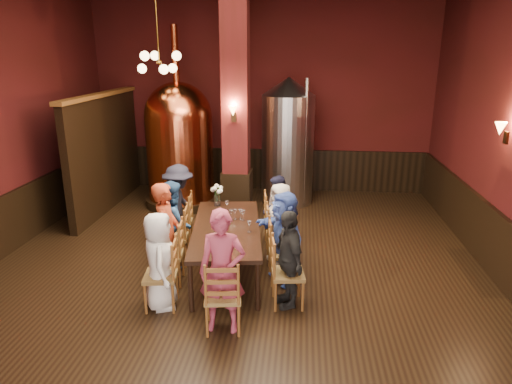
# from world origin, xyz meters

# --- Properties ---
(room) EXTENTS (10.00, 10.02, 4.50)m
(room) POSITION_xyz_m (0.00, 0.00, 2.25)
(room) COLOR black
(room) RESTS_ON ground
(wainscot_back) EXTENTS (7.90, 0.08, 1.00)m
(wainscot_back) POSITION_xyz_m (0.00, 4.96, 0.50)
(wainscot_back) COLOR black
(wainscot_back) RESTS_ON ground
(column) EXTENTS (0.58, 0.58, 4.50)m
(column) POSITION_xyz_m (-0.30, 2.80, 2.25)
(column) COLOR #4A0F12
(column) RESTS_ON ground
(partition) EXTENTS (0.22, 3.50, 2.40)m
(partition) POSITION_xyz_m (-3.20, 3.20, 1.20)
(partition) COLOR black
(partition) RESTS_ON ground
(pendant_cluster) EXTENTS (0.90, 0.90, 1.70)m
(pendant_cluster) POSITION_xyz_m (-1.80, 2.90, 3.10)
(pendant_cluster) COLOR #A57226
(pendant_cluster) RESTS_ON room
(sconce_wall) EXTENTS (0.20, 0.20, 0.36)m
(sconce_wall) POSITION_xyz_m (3.90, 0.80, 2.20)
(sconce_wall) COLOR black
(sconce_wall) RESTS_ON room
(sconce_column) EXTENTS (0.20, 0.20, 0.36)m
(sconce_column) POSITION_xyz_m (-0.30, 2.50, 2.20)
(sconce_column) COLOR black
(sconce_column) RESTS_ON column
(dining_table) EXTENTS (1.31, 2.51, 0.75)m
(dining_table) POSITION_xyz_m (-0.12, 0.40, 0.69)
(dining_table) COLOR black
(dining_table) RESTS_ON ground
(chair_0) EXTENTS (0.52, 0.52, 0.92)m
(chair_0) POSITION_xyz_m (-0.83, -0.70, 0.46)
(chair_0) COLOR brown
(chair_0) RESTS_ON ground
(person_0) EXTENTS (0.60, 0.75, 1.34)m
(person_0) POSITION_xyz_m (-0.83, -0.70, 0.67)
(person_0) COLOR white
(person_0) RESTS_ON ground
(chair_1) EXTENTS (0.52, 0.52, 0.92)m
(chair_1) POSITION_xyz_m (-0.92, -0.04, 0.46)
(chair_1) COLOR brown
(chair_1) RESTS_ON ground
(person_1) EXTENTS (0.43, 0.60, 1.54)m
(person_1) POSITION_xyz_m (-0.92, -0.04, 0.77)
(person_1) COLOR #A2361B
(person_1) RESTS_ON ground
(chair_2) EXTENTS (0.52, 0.52, 0.92)m
(chair_2) POSITION_xyz_m (-1.01, 0.61, 0.46)
(chair_2) COLOR brown
(chair_2) RESTS_ON ground
(person_2) EXTENTS (0.57, 0.75, 1.38)m
(person_2) POSITION_xyz_m (-1.01, 0.61, 0.69)
(person_2) COLOR navy
(person_2) RESTS_ON ground
(chair_3) EXTENTS (0.52, 0.52, 0.92)m
(chair_3) POSITION_xyz_m (-1.10, 1.28, 0.46)
(chair_3) COLOR brown
(chair_3) RESTS_ON ground
(person_3) EXTENTS (0.65, 1.01, 1.48)m
(person_3) POSITION_xyz_m (-1.10, 1.28, 0.74)
(person_3) COLOR black
(person_3) RESTS_ON ground
(chair_4) EXTENTS (0.52, 0.52, 0.92)m
(chair_4) POSITION_xyz_m (0.86, -0.48, 0.46)
(chair_4) COLOR brown
(chair_4) RESTS_ON ground
(person_4) EXTENTS (0.61, 0.86, 1.35)m
(person_4) POSITION_xyz_m (0.86, -0.48, 0.68)
(person_4) COLOR black
(person_4) RESTS_ON ground
(chair_5) EXTENTS (0.52, 0.52, 0.92)m
(chair_5) POSITION_xyz_m (0.77, 0.19, 0.46)
(chair_5) COLOR brown
(chair_5) RESTS_ON ground
(person_5) EXTENTS (0.98, 1.34, 1.40)m
(person_5) POSITION_xyz_m (0.77, 0.19, 0.70)
(person_5) COLOR #3954AC
(person_5) RESTS_ON ground
(chair_6) EXTENTS (0.52, 0.52, 0.92)m
(chair_6) POSITION_xyz_m (0.68, 0.84, 0.46)
(chair_6) COLOR brown
(chair_6) RESTS_ON ground
(person_6) EXTENTS (0.68, 0.77, 1.33)m
(person_6) POSITION_xyz_m (0.68, 0.84, 0.66)
(person_6) COLOR beige
(person_6) RESTS_ON ground
(chair_7) EXTENTS (0.52, 0.52, 0.92)m
(chair_7) POSITION_xyz_m (0.59, 1.50, 0.46)
(chair_7) COLOR brown
(chair_7) RESTS_ON ground
(person_7) EXTENTS (0.38, 0.65, 1.26)m
(person_7) POSITION_xyz_m (0.59, 1.50, 0.63)
(person_7) COLOR black
(person_7) RESTS_ON ground
(chair_8) EXTENTS (0.52, 0.52, 0.92)m
(chair_8) POSITION_xyz_m (0.09, -1.14, 0.46)
(chair_8) COLOR brown
(chair_8) RESTS_ON ground
(person_8) EXTENTS (0.57, 0.38, 1.56)m
(person_8) POSITION_xyz_m (0.09, -1.14, 0.78)
(person_8) COLOR #A2364F
(person_8) RESTS_ON ground
(copper_kettle) EXTENTS (1.62, 1.62, 3.82)m
(copper_kettle) POSITION_xyz_m (-1.66, 3.57, 1.39)
(copper_kettle) COLOR black
(copper_kettle) RESTS_ON ground
(steel_vessel) EXTENTS (1.39, 1.39, 2.78)m
(steel_vessel) POSITION_xyz_m (0.68, 3.98, 1.39)
(steel_vessel) COLOR #B2B2B7
(steel_vessel) RESTS_ON ground
(rose_vase) EXTENTS (0.22, 0.22, 0.38)m
(rose_vase) POSITION_xyz_m (-0.44, 1.37, 1.00)
(rose_vase) COLOR white
(rose_vase) RESTS_ON dining_table
(wine_glass_0) EXTENTS (0.07, 0.07, 0.17)m
(wine_glass_0) POSITION_xyz_m (-0.26, 0.44, 0.83)
(wine_glass_0) COLOR white
(wine_glass_0) RESTS_ON dining_table
(wine_glass_1) EXTENTS (0.07, 0.07, 0.17)m
(wine_glass_1) POSITION_xyz_m (0.25, 0.22, 0.83)
(wine_glass_1) COLOR white
(wine_glass_1) RESTS_ON dining_table
(wine_glass_2) EXTENTS (0.07, 0.07, 0.17)m
(wine_glass_2) POSITION_xyz_m (-0.09, 0.68, 0.83)
(wine_glass_2) COLOR white
(wine_glass_2) RESTS_ON dining_table
(wine_glass_3) EXTENTS (0.07, 0.07, 0.17)m
(wine_glass_3) POSITION_xyz_m (0.05, 0.74, 0.83)
(wine_glass_3) COLOR white
(wine_glass_3) RESTS_ON dining_table
(wine_glass_4) EXTENTS (0.07, 0.07, 0.17)m
(wine_glass_4) POSITION_xyz_m (-0.21, 0.33, 0.83)
(wine_glass_4) COLOR white
(wine_glass_4) RESTS_ON dining_table
(wine_glass_5) EXTENTS (0.07, 0.07, 0.17)m
(wine_glass_5) POSITION_xyz_m (-0.23, 1.11, 0.83)
(wine_glass_5) COLOR white
(wine_glass_5) RESTS_ON dining_table
(wine_glass_6) EXTENTS (0.07, 0.07, 0.17)m
(wine_glass_6) POSITION_xyz_m (0.10, 0.68, 0.83)
(wine_glass_6) COLOR white
(wine_glass_6) RESTS_ON dining_table
(wine_glass_7) EXTENTS (0.07, 0.07, 0.17)m
(wine_glass_7) POSITION_xyz_m (-0.03, 0.72, 0.83)
(wine_glass_7) COLOR white
(wine_glass_7) RESTS_ON dining_table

